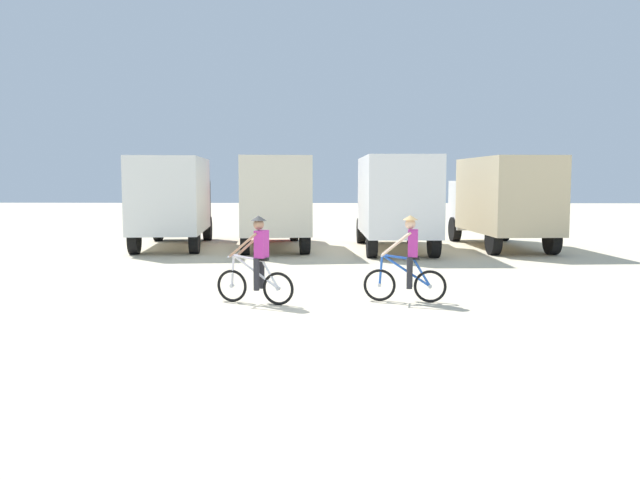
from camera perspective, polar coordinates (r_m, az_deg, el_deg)
ground_plane at (r=11.87m, az=-1.00°, el=-7.16°), size 120.00×120.00×0.00m
box_truck_white_box at (r=25.37m, az=-12.63°, el=3.60°), size 3.05×6.96×3.35m
box_truck_cream_rv at (r=24.60m, az=-4.19°, el=3.67°), size 3.26×7.01×3.35m
box_truck_avon_van at (r=23.81m, az=6.52°, el=3.60°), size 2.61×6.83×3.35m
box_truck_tan_camper at (r=25.44m, az=15.49°, el=3.54°), size 2.92×6.92×3.35m
cyclist_orange_shirt at (r=13.55m, az=-5.47°, el=-2.00°), size 1.66×0.69×1.82m
cyclist_cowboy_hat at (r=13.80m, az=7.63°, el=-1.89°), size 1.72×0.53×1.82m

